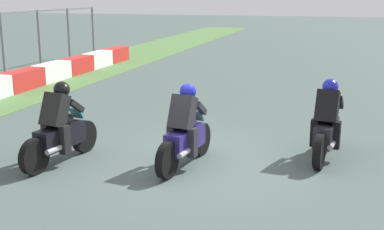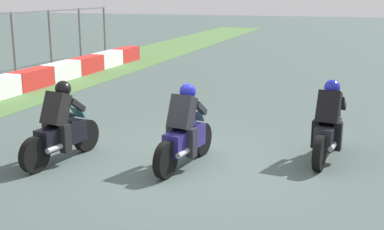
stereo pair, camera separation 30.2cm
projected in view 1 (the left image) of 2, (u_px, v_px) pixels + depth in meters
name	position (u px, v px, depth m)	size (l,w,h in m)	color
ground_plane	(194.00, 163.00, 9.35)	(120.00, 120.00, 0.00)	#455551
rider_lane_a	(327.00, 126.00, 9.50)	(2.04, 0.58, 1.51)	black
rider_lane_b	(185.00, 133.00, 9.04)	(2.04, 0.59, 1.51)	black
rider_lane_c	(60.00, 130.00, 9.22)	(2.04, 0.60, 1.51)	black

